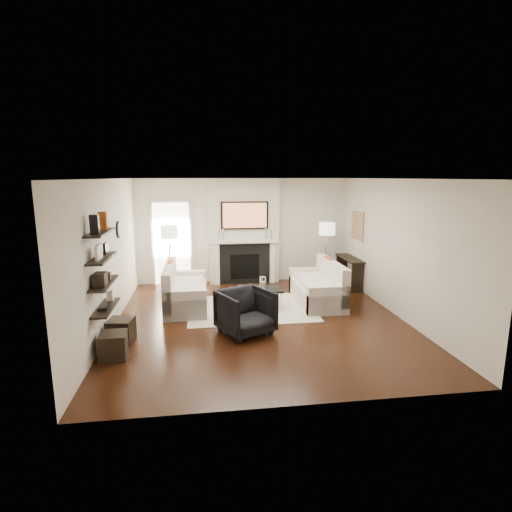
{
  "coord_description": "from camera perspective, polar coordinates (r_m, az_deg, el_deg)",
  "views": [
    {
      "loc": [
        -1.08,
        -7.29,
        2.74
      ],
      "look_at": [
        0.0,
        0.6,
        1.15
      ],
      "focal_mm": 28.0,
      "sensor_mm": 36.0,
      "label": 1
    }
  ],
  "objects": [
    {
      "name": "chimney_breast",
      "position": [
        10.32,
        -1.72,
        3.53
      ],
      "size": [
        1.8,
        0.25,
        2.7
      ],
      "primitive_type": "cube",
      "color": "silver",
      "rests_on": "floor"
    },
    {
      "name": "lamp_right_leg_b",
      "position": [
        10.44,
        9.52,
        -0.71
      ],
      "size": [
        0.14,
        0.22,
        1.23
      ],
      "primitive_type": "cylinder",
      "rotation": [
        0.18,
        0.0,
        0.52
      ],
      "color": "silver",
      "rests_on": "floor"
    },
    {
      "name": "lamp_left_shade",
      "position": [
        9.71,
        -12.29,
        3.39
      ],
      "size": [
        0.4,
        0.4,
        0.3
      ],
      "primitive_type": "cylinder",
      "color": "white",
      "rests_on": "lamp_left_post"
    },
    {
      "name": "room_envelope",
      "position": [
        7.5,
        0.62,
        0.61
      ],
      "size": [
        6.0,
        6.0,
        6.0
      ],
      "color": "black",
      "rests_on": "ground"
    },
    {
      "name": "loveseat_left_cushion",
      "position": [
        8.6,
        -9.64,
        -4.18
      ],
      "size": [
        0.63,
        1.44,
        0.1
      ],
      "primitive_type": "cube",
      "color": "beige",
      "rests_on": "loveseat_left_base"
    },
    {
      "name": "loveseat_right_cushion",
      "position": [
        8.85,
        8.38,
        -3.71
      ],
      "size": [
        0.63,
        1.44,
        0.1
      ],
      "primitive_type": "cube",
      "color": "beige",
      "rests_on": "loveseat_right_base"
    },
    {
      "name": "copper_bowl",
      "position": [
        8.38,
        -1.75,
        -4.62
      ],
      "size": [
        0.33,
        0.33,
        0.06
      ],
      "primitive_type": "cylinder",
      "color": "#BC751F",
      "rests_on": "coffee_table"
    },
    {
      "name": "lamp_left_leg_b",
      "position": [
        9.95,
        -12.36,
        -1.4
      ],
      "size": [
        0.14,
        0.22,
        1.23
      ],
      "primitive_type": "cylinder",
      "rotation": [
        0.18,
        0.0,
        0.52
      ],
      "color": "silver",
      "rests_on": "floor"
    },
    {
      "name": "door_trim_top",
      "position": [
        10.3,
        -12.18,
        7.63
      ],
      "size": [
        1.02,
        0.06,
        0.06
      ],
      "primitive_type": "cube",
      "color": "white",
      "rests_on": "wall_back"
    },
    {
      "name": "wall_art",
      "position": [
        10.16,
        14.33,
        4.2
      ],
      "size": [
        0.03,
        0.7,
        0.7
      ],
      "primitive_type": "cube",
      "color": "#A68053",
      "rests_on": "wall_right"
    },
    {
      "name": "coffee_leg_nw",
      "position": [
        8.22,
        -3.32,
        -6.8
      ],
      "size": [
        0.02,
        0.02,
        0.38
      ],
      "primitive_type": "cylinder",
      "color": "silver",
      "rests_on": "floor"
    },
    {
      "name": "tv_screen",
      "position": [
        10.08,
        -1.62,
        5.81
      ],
      "size": [
        1.1,
        0.0,
        0.62
      ],
      "primitive_type": "cube",
      "color": "#BF723F",
      "rests_on": "tv_body"
    },
    {
      "name": "decor_frame_b",
      "position": [
        6.85,
        -20.66,
        1.05
      ],
      "size": [
        0.04,
        0.22,
        0.18
      ],
      "primitive_type": "cube",
      "color": "black",
      "rests_on": "shelf_upper"
    },
    {
      "name": "armchair",
      "position": [
        7.09,
        -1.5,
        -7.71
      ],
      "size": [
        1.1,
        1.08,
        0.86
      ],
      "primitive_type": "imported",
      "rotation": [
        0.0,
        0.0,
        0.46
      ],
      "color": "black",
      "rests_on": "floor"
    },
    {
      "name": "hurricane_candle",
      "position": [
        8.41,
        0.96,
        -4.19
      ],
      "size": [
        0.11,
        0.11,
        0.17
      ],
      "primitive_type": "cylinder",
      "color": "white",
      "rests_on": "coffee_table"
    },
    {
      "name": "clock_rim",
      "position": [
        8.42,
        -19.06,
        3.57
      ],
      "size": [
        0.04,
        0.34,
        0.34
      ],
      "primitive_type": "cylinder",
      "rotation": [
        0.0,
        1.57,
        0.0
      ],
      "color": "black",
      "rests_on": "wall_left"
    },
    {
      "name": "loveseat_left_base",
      "position": [
        8.67,
        -9.92,
        -5.85
      ],
      "size": [
        0.85,
        1.8,
        0.42
      ],
      "primitive_type": "cube",
      "color": "beige",
      "rests_on": "floor"
    },
    {
      "name": "decor_books",
      "position": [
        6.65,
        -20.94,
        -6.95
      ],
      "size": [
        0.14,
        0.2,
        0.05
      ],
      "primitive_type": "cube",
      "color": "black",
      "rests_on": "shelf_bottom"
    },
    {
      "name": "shelf_top",
      "position": [
        6.53,
        -21.38,
        3.13
      ],
      "size": [
        0.25,
        1.0,
        0.04
      ],
      "primitive_type": "cube",
      "color": "black",
      "rests_on": "wall_left"
    },
    {
      "name": "ottoman_near",
      "position": [
        7.18,
        -18.71,
        -10.06
      ],
      "size": [
        0.46,
        0.46,
        0.4
      ],
      "primitive_type": "cube",
      "rotation": [
        0.0,
        0.0,
        -0.16
      ],
      "color": "black",
      "rests_on": "floor"
    },
    {
      "name": "door_trim_r",
      "position": [
        10.4,
        -9.29,
        1.77
      ],
      "size": [
        0.06,
        0.06,
        2.16
      ],
      "primitive_type": "cube",
      "color": "white",
      "rests_on": "floor"
    },
    {
      "name": "loveseat_right_arm_s",
      "position": [
        9.66,
        7.31,
        -3.45
      ],
      "size": [
        0.85,
        0.18,
        0.6
      ],
      "primitive_type": "cube",
      "color": "beige",
      "rests_on": "floor"
    },
    {
      "name": "lamp_left_leg_a",
      "position": [
        9.85,
        -11.45,
        -1.5
      ],
      "size": [
        0.25,
        0.02,
        1.23
      ],
      "primitive_type": "cylinder",
      "rotation": [
        0.18,
        0.0,
        4.71
      ],
      "color": "silver",
      "rests_on": "floor"
    },
    {
      "name": "loveseat_right_arm_n",
      "position": [
        8.17,
        10.27,
        -6.29
      ],
      "size": [
        0.85,
        0.18,
        0.6
      ],
      "primitive_type": "cube",
      "color": "beige",
      "rests_on": "floor"
    },
    {
      "name": "loveseat_right_base",
      "position": [
        8.93,
        8.64,
        -5.31
      ],
      "size": [
        0.85,
        1.8,
        0.42
      ],
      "primitive_type": "cube",
      "color": "beige",
      "rests_on": "floor"
    },
    {
      "name": "shelf_bottom",
      "position": [
        6.79,
        -20.66,
        -6.93
      ],
      "size": [
        0.25,
        1.0,
        0.03
      ],
      "primitive_type": "cube",
      "color": "black",
      "rests_on": "wall_left"
    },
    {
      "name": "lamp_right_leg_a",
      "position": [
        10.4,
        10.54,
        -0.79
      ],
      "size": [
        0.25,
        0.02,
        1.23
      ],
      "primitive_type": "cylinder",
      "rotation": [
        0.18,
        0.0,
        4.71
      ],
      "color": "silver",
      "rests_on": "floor"
    },
    {
      "name": "mantel_pilaster_r",
      "position": [
        10.4,
        2.35,
        -0.89
      ],
      "size": [
        0.12,
        0.08,
        1.1
      ],
      "primitive_type": "cube",
      "color": "white",
      "rests_on": "floor"
    },
    {
      "name": "tv_body",
      "position": [
        10.11,
        -1.64,
        5.83
      ],
      "size": [
        1.2,
        0.06,
        0.7
      ],
      "primitive_type": "cube",
      "color": "black",
      "rests_on": "chimney_breast"
    },
    {
      "name": "candlestick_r_short",
      "position": [
        10.25,
        2.18,
        3.06
      ],
      "size": [
        0.04,
        0.04,
        0.24
      ],
      "primitive_type": "cylinder",
      "color": "silver",
      "rests_on": "mantel_shelf"
    },
    {
      "name": "console_leg_n",
      "position": [
        9.83,
        14.29,
        -3.12
      ],
      "size": [
        0.3,
        0.04,
        0.71
      ],
      "primitive_type": "cube",
      "color": "black",
      "rests_on": "floor"
    },
    {
      "name": "mantel_pilaster_l",
      "position": [
        10.25,
        -5.6,
        -1.12
      ],
      "size": [
        0.12,
        0.08,
        1.1
      ],
      "primitive_type": "cube",
      "color": "white",
      "rests_on": "floor"
    },
    {
      "name": "decor_frame_a",
      "position": [
        6.42,
        -21.54,
        0.52
      ],
      "size": [
        0.04,
        0.3,
        0.22
      ],
      "primitive_type": "cube",
      "color": "white",
      "rests_on": "shelf_upper"
    },
    {
      "name": "candlestick_l_short",
      "position": [
        10.11,
        -5.45,
        2.89
      ],
      "size": [
        0.04,
        0.04,
        0.24
      ],
      "primitive_type": "cylinder",
      "color": "silver",
      "rests_on": "mantel_shelf"
    },
    {
      "name": "coffee_table",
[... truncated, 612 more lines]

